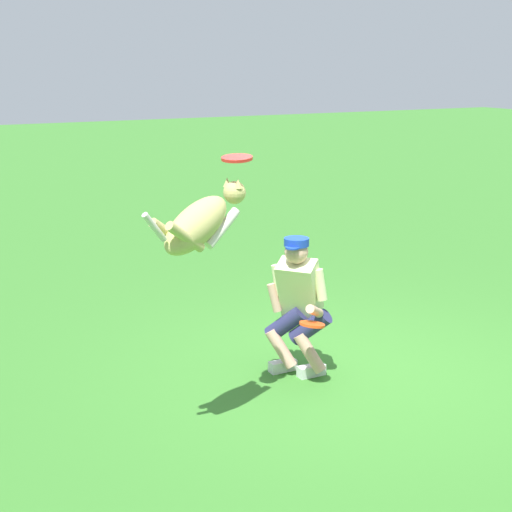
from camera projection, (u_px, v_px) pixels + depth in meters
The scene contains 5 objects.
ground_plane at pixel (360, 373), 7.04m from camera, with size 60.00×60.00×0.00m, color #357229.
person at pixel (298, 301), 6.85m from camera, with size 0.56×0.71×1.29m.
dog at pixel (201, 222), 5.41m from camera, with size 0.99×0.51×0.55m.
frisbee_flying at pixel (237, 158), 5.58m from camera, with size 0.23×0.23×0.02m, color red.
frisbee_held at pixel (312, 324), 6.51m from camera, with size 0.22×0.22×0.02m, color #F5481A.
Camera 1 is at (3.86, 5.37, 2.81)m, focal length 53.48 mm.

